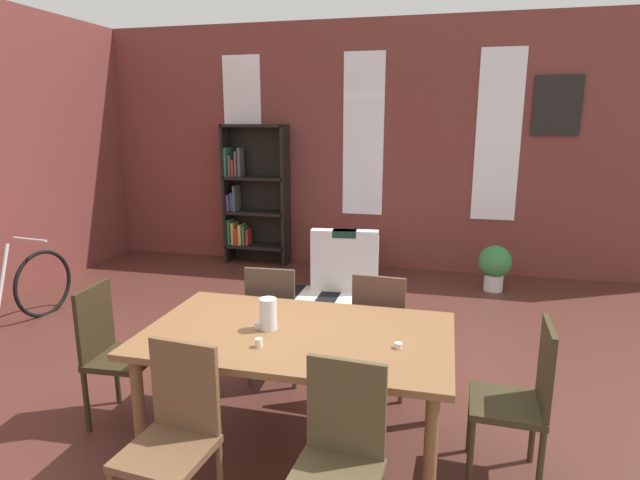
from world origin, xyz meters
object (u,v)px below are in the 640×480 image
dining_chair_head_left (113,349)px  dining_chair_near_left (174,433)px  dining_chair_far_right (380,329)px  bicycle_second (2,296)px  armchair_white (346,263)px  dining_table (297,343)px  dining_chair_head_right (521,397)px  potted_plant_by_shelf (495,265)px  dining_chair_far_left (275,319)px  dining_chair_near_right (339,458)px  vase_on_table (268,314)px  bookshelf_tall (252,196)px

dining_chair_head_left → dining_chair_near_left: bearing=-41.0°
dining_chair_far_right → bicycle_second: bearing=175.3°
armchair_white → dining_table: bearing=-84.2°
dining_chair_head_left → bicycle_second: dining_chair_head_left is taller
dining_chair_head_right → potted_plant_by_shelf: (0.14, 3.53, -0.19)m
dining_chair_far_left → bicycle_second: (-2.88, 0.31, -0.16)m
armchair_white → bicycle_second: bicycle_second is taller
dining_chair_near_right → dining_chair_near_left: same height
dining_chair_head_left → potted_plant_by_shelf: 4.47m
dining_table → bicycle_second: size_ratio=1.11×
vase_on_table → dining_chair_head_left: 1.17m
dining_table → bookshelf_tall: size_ratio=0.94×
dining_chair_far_right → armchair_white: (-0.75, 2.58, -0.23)m
dining_chair_near_left → bicycle_second: dining_chair_near_left is taller
vase_on_table → dining_chair_head_left: size_ratio=0.21×
dining_table → bookshelf_tall: bearing=114.4°
dining_chair_head_left → potted_plant_by_shelf: dining_chair_head_left is taller
dining_chair_near_right → bookshelf_tall: size_ratio=0.48×
dining_table → dining_chair_far_right: 0.90m
dining_table → dining_chair_head_right: size_ratio=1.95×
bookshelf_tall → potted_plant_by_shelf: size_ratio=3.54×
dining_chair_near_right → bicycle_second: 4.16m
dining_chair_near_left → bicycle_second: (-2.89, 1.86, -0.16)m
bicycle_second → vase_on_table: bearing=-19.2°
dining_chair_near_left → bookshelf_tall: (-1.43, 4.83, 0.46)m
dining_chair_head_left → dining_chair_far_right: same height
armchair_white → dining_chair_head_right: bearing=-64.0°
dining_chair_head_left → vase_on_table: bearing=0.2°
dining_chair_near_right → armchair_white: (-0.76, 4.13, -0.23)m
bicycle_second → potted_plant_by_shelf: (4.74, 2.44, -0.03)m
dining_chair_far_left → vase_on_table: bearing=-73.6°
vase_on_table → dining_table: bearing=-0.0°
bicycle_second → potted_plant_by_shelf: size_ratio=3.01×
dining_chair_near_left → dining_chair_far_right: size_ratio=1.00×
vase_on_table → bicycle_second: bearing=160.8°
dining_chair_head_right → dining_chair_far_right: size_ratio=1.00×
dining_table → dining_chair_near_right: bearing=-61.5°
vase_on_table → dining_chair_head_left: bearing=-179.8°
vase_on_table → bookshelf_tall: (-1.66, 4.06, 0.11)m
dining_chair_near_left → dining_chair_far_right: 1.76m
armchair_white → bookshelf_tall: bearing=154.9°
vase_on_table → armchair_white: vase_on_table is taller
dining_chair_far_left → dining_chair_near_right: (0.83, -1.55, 0.00)m
vase_on_table → dining_chair_near_left: 0.88m
potted_plant_by_shelf → dining_chair_near_left: bearing=-113.3°
vase_on_table → dining_chair_head_right: size_ratio=0.21×
potted_plant_by_shelf → dining_chair_head_left: bearing=-127.8°
vase_on_table → dining_chair_far_right: size_ratio=0.21×
armchair_white → potted_plant_by_shelf: armchair_white is taller
dining_chair_near_left → potted_plant_by_shelf: bearing=66.7°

